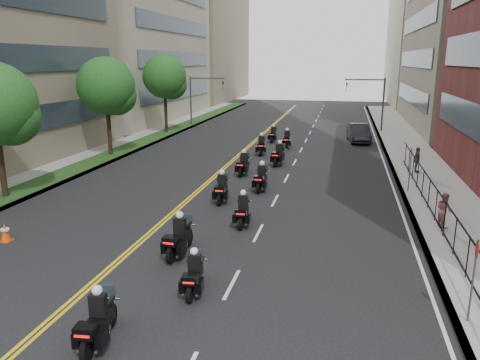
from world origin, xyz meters
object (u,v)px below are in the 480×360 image
object	(u,v)px
motorcycle_2	(179,239)
motorcycle_10	(273,135)
traffic_cone	(5,232)
motorcycle_9	(287,140)
motorcycle_6	(244,165)
motorcycle_7	(279,155)
motorcycle_8	(261,146)
motorcycle_4	(222,189)
motorcycle_1	(194,275)
pedestrian_b	(444,210)
motorcycle_5	(261,179)
parked_sedan	(359,133)
motorcycle_0	(97,322)
motorcycle_3	(243,211)
pedestrian_c	(417,160)

from	to	relation	value
motorcycle_2	motorcycle_10	size ratio (longest dim) A/B	1.08
traffic_cone	motorcycle_9	bearing A→B (deg)	69.51
motorcycle_6	motorcycle_7	distance (m)	3.89
motorcycle_8	motorcycle_10	world-z (taller)	motorcycle_8
motorcycle_4	motorcycle_7	distance (m)	9.73
motorcycle_1	pedestrian_b	bearing A→B (deg)	34.85
motorcycle_6	motorcycle_8	world-z (taller)	motorcycle_8
motorcycle_9	traffic_cone	world-z (taller)	motorcycle_9
motorcycle_2	traffic_cone	distance (m)	7.65
motorcycle_5	parked_sedan	size ratio (longest dim) A/B	0.47
motorcycle_7	traffic_cone	distance (m)	19.36
motorcycle_0	traffic_cone	distance (m)	9.57
motorcycle_8	motorcycle_9	distance (m)	3.65
motorcycle_7	motorcycle_10	size ratio (longest dim) A/B	1.10
motorcycle_4	motorcycle_8	world-z (taller)	motorcycle_8
motorcycle_0	motorcycle_3	world-z (taller)	motorcycle_0
motorcycle_2	motorcycle_7	world-z (taller)	motorcycle_7
motorcycle_3	motorcycle_8	bearing A→B (deg)	91.77
motorcycle_1	motorcycle_7	bearing A→B (deg)	83.25
motorcycle_3	motorcycle_5	distance (m)	6.02
motorcycle_0	motorcycle_8	size ratio (longest dim) A/B	0.95
motorcycle_10	motorcycle_2	bearing A→B (deg)	-88.73
motorcycle_3	traffic_cone	bearing A→B (deg)	-161.45
motorcycle_4	motorcycle_6	xyz separation A→B (m)	(-0.13, 6.16, -0.01)
motorcycle_0	traffic_cone	size ratio (longest dim) A/B	2.86
motorcycle_7	pedestrian_c	xyz separation A→B (m)	(9.31, -0.85, 0.28)
motorcycle_2	parked_sedan	world-z (taller)	motorcycle_2
motorcycle_3	pedestrian_c	bearing A→B (deg)	47.40
motorcycle_9	traffic_cone	distance (m)	25.47
parked_sedan	motorcycle_7	bearing A→B (deg)	-123.38
motorcycle_3	motorcycle_4	xyz separation A→B (m)	(-1.88, 3.34, 0.03)
motorcycle_1	parked_sedan	world-z (taller)	parked_sedan
motorcycle_9	motorcycle_7	bearing A→B (deg)	-90.81
motorcycle_8	motorcycle_10	xyz separation A→B (m)	(0.02, 6.16, -0.05)
motorcycle_10	motorcycle_4	bearing A→B (deg)	-89.03
motorcycle_10	motorcycle_1	bearing A→B (deg)	-85.87
pedestrian_b	pedestrian_c	world-z (taller)	pedestrian_c
motorcycle_8	pedestrian_c	size ratio (longest dim) A/B	1.41
motorcycle_7	parked_sedan	distance (m)	12.89
motorcycle_5	motorcycle_9	size ratio (longest dim) A/B	0.99
motorcycle_1	motorcycle_9	distance (m)	26.41
motorcycle_8	motorcycle_10	distance (m)	6.16
motorcycle_6	pedestrian_b	world-z (taller)	pedestrian_b
motorcycle_4	motorcycle_3	bearing A→B (deg)	-66.63
motorcycle_1	motorcycle_5	distance (m)	12.71
pedestrian_b	pedestrian_c	bearing A→B (deg)	-16.79
motorcycle_0	parked_sedan	size ratio (longest dim) A/B	0.45
motorcycle_2	traffic_cone	xyz separation A→B (m)	(-7.64, -0.18, -0.31)
motorcycle_6	motorcycle_7	world-z (taller)	motorcycle_7
motorcycle_6	motorcycle_8	bearing A→B (deg)	92.50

